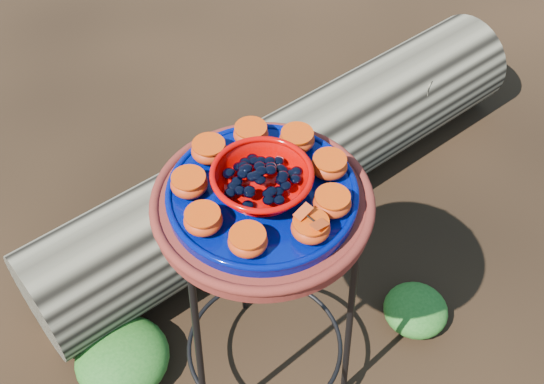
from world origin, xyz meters
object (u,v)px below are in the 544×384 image
object	(u,v)px
cobalt_plate	(262,195)
driftwood_log	(288,162)
terracotta_saucer	(262,205)
red_bowl	(262,182)
plant_stand	(264,304)

from	to	relation	value
cobalt_plate	driftwood_log	distance (m)	0.87
terracotta_saucer	driftwood_log	size ratio (longest dim) A/B	0.25
driftwood_log	red_bowl	bearing A→B (deg)	-112.46
plant_stand	red_bowl	world-z (taller)	red_bowl
plant_stand	terracotta_saucer	distance (m)	0.37
terracotta_saucer	cobalt_plate	size ratio (longest dim) A/B	1.17
plant_stand	cobalt_plate	size ratio (longest dim) A/B	1.87
cobalt_plate	red_bowl	world-z (taller)	red_bowl
plant_stand	driftwood_log	size ratio (longest dim) A/B	0.40
red_bowl	driftwood_log	xyz separation A→B (m)	(0.25, 0.60, -0.62)
red_bowl	terracotta_saucer	bearing A→B (deg)	0.00
terracotta_saucer	cobalt_plate	distance (m)	0.03
cobalt_plate	driftwood_log	bearing A→B (deg)	67.54
plant_stand	driftwood_log	bearing A→B (deg)	67.54
red_bowl	driftwood_log	world-z (taller)	red_bowl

